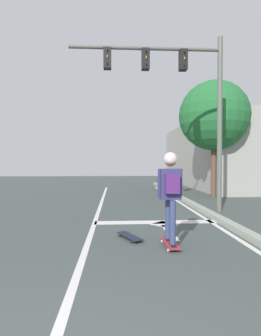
% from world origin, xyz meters
% --- Properties ---
extents(lane_line_center, '(0.12, 20.00, 0.01)m').
position_xyz_m(lane_line_center, '(0.22, 6.00, 0.00)').
color(lane_line_center, silver).
rests_on(lane_line_center, ground).
extents(lane_line_curbside, '(0.12, 20.00, 0.01)m').
position_xyz_m(lane_line_curbside, '(3.30, 6.00, 0.00)').
color(lane_line_curbside, silver).
rests_on(lane_line_curbside, ground).
extents(stop_bar, '(3.23, 0.40, 0.01)m').
position_xyz_m(stop_bar, '(1.84, 6.08, 0.00)').
color(stop_bar, silver).
rests_on(stop_bar, ground).
extents(lane_arrow_stem, '(0.16, 1.40, 0.01)m').
position_xyz_m(lane_arrow_stem, '(2.00, 5.03, 0.00)').
color(lane_arrow_stem, silver).
rests_on(lane_arrow_stem, ground).
extents(lane_arrow_head, '(0.71, 0.71, 0.01)m').
position_xyz_m(lane_arrow_head, '(2.00, 5.88, 0.00)').
color(lane_arrow_head, silver).
rests_on(lane_arrow_head, ground).
extents(curb_strip, '(0.24, 24.00, 0.14)m').
position_xyz_m(curb_strip, '(3.55, 6.00, 0.07)').
color(curb_strip, '#969E8E').
rests_on(curb_strip, ground).
extents(skateboard, '(0.26, 0.81, 0.08)m').
position_xyz_m(skateboard, '(1.80, 3.98, 0.06)').
color(skateboard, '#AD2935').
rests_on(skateboard, ground).
extents(skater, '(0.47, 0.63, 1.71)m').
position_xyz_m(skater, '(1.80, 3.97, 1.17)').
color(skater, navy).
rests_on(skater, skateboard).
extents(spare_skateboard, '(0.53, 0.81, 0.08)m').
position_xyz_m(spare_skateboard, '(1.06, 4.52, 0.06)').
color(spare_skateboard, '#17212F').
rests_on(spare_skateboard, ground).
extents(traffic_signal_mast, '(4.89, 0.34, 5.61)m').
position_xyz_m(traffic_signal_mast, '(2.73, 7.58, 4.06)').
color(traffic_signal_mast, '#5C6257').
rests_on(traffic_signal_mast, ground).
extents(roadside_tree, '(3.16, 3.16, 5.29)m').
position_xyz_m(roadside_tree, '(5.26, 11.18, 3.70)').
color(roadside_tree, brown).
rests_on(roadside_tree, ground).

